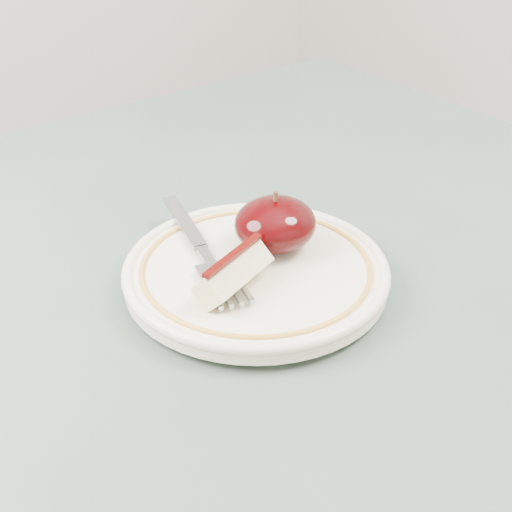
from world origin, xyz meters
TOP-DOWN VIEW (x-y plane):
  - table at (0.00, 0.00)m, footprint 0.90×0.90m
  - plate at (-0.00, 0.02)m, footprint 0.21×0.21m
  - apple_half at (0.03, 0.04)m, footprint 0.07×0.06m
  - apple_wedge at (-0.04, 0.01)m, footprint 0.07×0.05m
  - fork at (-0.03, 0.07)m, footprint 0.07×0.17m

SIDE VIEW (x-z plane):
  - table at x=0.00m, z-range 0.29..1.04m
  - plate at x=0.00m, z-range 0.75..0.77m
  - fork at x=-0.03m, z-range 0.77..0.77m
  - apple_wedge at x=-0.04m, z-range 0.77..0.80m
  - apple_half at x=0.03m, z-range 0.76..0.81m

